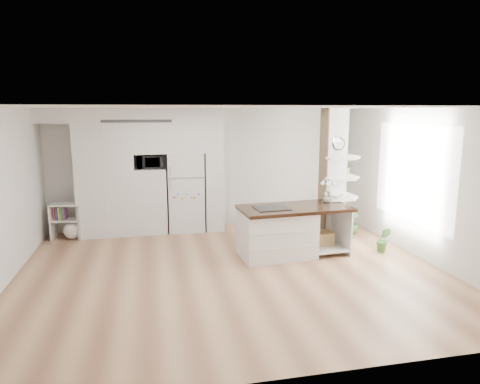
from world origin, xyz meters
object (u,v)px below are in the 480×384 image
at_px(bookshelf, 69,224).
at_px(floor_plant_a, 383,240).
at_px(refrigerator, 185,192).
at_px(kitchen_island, 283,230).

height_order(bookshelf, floor_plant_a, bookshelf).
height_order(refrigerator, kitchen_island, refrigerator).
relative_size(kitchen_island, floor_plant_a, 4.25).
xyz_separation_m(bookshelf, floor_plant_a, (5.97, -2.14, -0.08)).
bearing_deg(floor_plant_a, kitchen_island, 173.24).
bearing_deg(bookshelf, kitchen_island, -17.19).
relative_size(refrigerator, kitchen_island, 0.84).
bearing_deg(floor_plant_a, bookshelf, 160.25).
distance_m(kitchen_island, bookshelf, 4.48).
distance_m(kitchen_island, floor_plant_a, 1.95).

